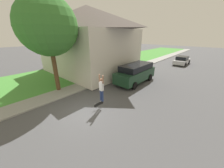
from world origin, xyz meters
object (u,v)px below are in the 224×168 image
at_px(suv_parked, 136,73).
at_px(skateboard, 99,104).
at_px(car_down_street, 182,60).
at_px(skateboarder, 101,88).
at_px(lawn_tree_near, 48,27).

relative_size(suv_parked, skateboard, 6.54).
relative_size(car_down_street, skateboard, 5.34).
distance_m(suv_parked, skateboard, 6.13).
distance_m(car_down_street, skateboarder, 18.49).
xyz_separation_m(car_down_street, skateboard, (-0.49, -18.72, -0.33)).
height_order(skateboarder, skateboard, skateboarder).
bearing_deg(lawn_tree_near, skateboarder, 7.47).
distance_m(lawn_tree_near, car_down_street, 20.43).
distance_m(skateboarder, skateboard, 1.16).
relative_size(lawn_tree_near, skateboarder, 4.01).
xyz_separation_m(car_down_street, skateboarder, (-0.43, -18.47, 0.80)).
xyz_separation_m(suv_parked, car_down_street, (1.33, 12.68, -0.39)).
bearing_deg(skateboarder, lawn_tree_near, -172.53).
distance_m(suv_parked, skateboarder, 5.87).
bearing_deg(lawn_tree_near, suv_parked, 57.39).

